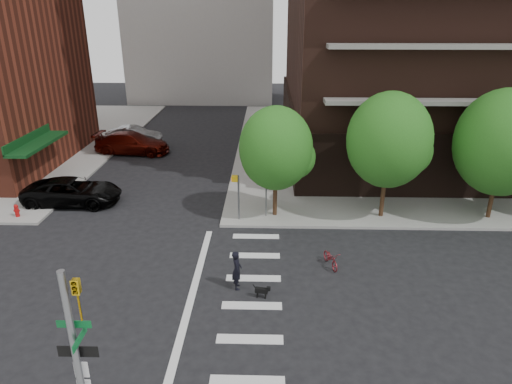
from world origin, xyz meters
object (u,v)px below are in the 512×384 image
parked_car_maroon (132,143)px  parked_car_silver (134,135)px  parked_car_black (73,191)px  scooter (331,258)px  dog_walker (237,270)px  fire_hydrant (17,210)px

parked_car_maroon → parked_car_silver: parked_car_maroon is taller
parked_car_black → scooter: bearing=-115.6°
parked_car_silver → parked_car_black: bearing=-175.7°
parked_car_black → scooter: parked_car_black is taller
parked_car_silver → scooter: parked_car_silver is taller
parked_car_black → scooter: 16.25m
parked_car_maroon → scooter: parked_car_maroon is taller
scooter → parked_car_maroon: bearing=112.9°
scooter → parked_car_black: bearing=138.9°
parked_car_maroon → scooter: size_ratio=3.97×
scooter → dog_walker: 4.61m
fire_hydrant → parked_car_silver: parked_car_silver is taller
parked_car_black → parked_car_maroon: parked_car_maroon is taller
parked_car_maroon → scooter: (14.03, -17.44, -0.48)m
parked_car_black → dog_walker: bearing=-130.3°
scooter → dog_walker: size_ratio=0.87×
parked_car_silver → dog_walker: size_ratio=2.71×
parked_car_black → scooter: size_ratio=3.76×
fire_hydrant → parked_car_maroon: bearing=76.9°
scooter → dog_walker: bearing=-171.6°
parked_car_silver → parked_car_maroon: bearing=-162.8°
fire_hydrant → parked_car_black: bearing=44.6°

